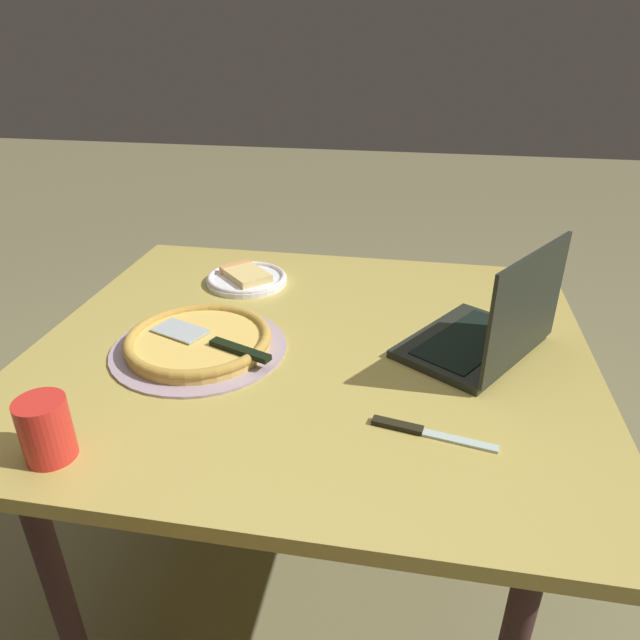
# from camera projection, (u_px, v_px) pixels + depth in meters

# --- Properties ---
(ground_plane) EXTENTS (12.00, 12.00, 0.00)m
(ground_plane) POSITION_uv_depth(u_px,v_px,m) (313.00, 570.00, 1.64)
(ground_plane) COLOR olive
(dining_table) EXTENTS (1.23, 1.09, 0.75)m
(dining_table) POSITION_uv_depth(u_px,v_px,m) (311.00, 369.00, 1.32)
(dining_table) COLOR tan
(dining_table) RESTS_ON ground_plane
(laptop) EXTENTS (0.36, 0.39, 0.26)m
(laptop) POSITION_uv_depth(u_px,v_px,m) (489.00, 331.00, 1.23)
(laptop) COLOR black
(laptop) RESTS_ON dining_table
(pizza_plate) EXTENTS (0.22, 0.22, 0.04)m
(pizza_plate) POSITION_uv_depth(u_px,v_px,m) (246.00, 278.00, 1.59)
(pizza_plate) COLOR white
(pizza_plate) RESTS_ON dining_table
(pizza_tray) EXTENTS (0.39, 0.39, 0.04)m
(pizza_tray) POSITION_uv_depth(u_px,v_px,m) (199.00, 341.00, 1.26)
(pizza_tray) COLOR #A994A2
(pizza_tray) RESTS_ON dining_table
(table_knife) EXTENTS (0.22, 0.06, 0.01)m
(table_knife) POSITION_uv_depth(u_px,v_px,m) (420.00, 431.00, 1.01)
(table_knife) COLOR #B2C7BF
(table_knife) RESTS_ON dining_table
(drink_cup) EXTENTS (0.08, 0.08, 0.11)m
(drink_cup) POSITION_uv_depth(u_px,v_px,m) (46.00, 429.00, 0.93)
(drink_cup) COLOR red
(drink_cup) RESTS_ON dining_table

